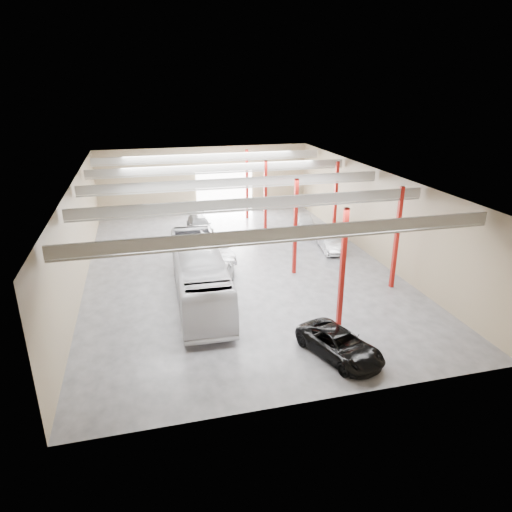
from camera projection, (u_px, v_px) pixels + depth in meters
name	position (u px, v px, depth m)	size (l,w,h in m)	color
depot_shell	(237.00, 202.00, 33.33)	(22.12, 32.12, 7.06)	#49494E
coach_bus	(199.00, 274.00, 29.04)	(2.90, 12.39, 3.45)	silver
black_sedan	(340.00, 344.00, 23.21)	(2.30, 4.98, 1.38)	black
car_row_a	(219.00, 276.00, 31.19)	(1.80, 4.47, 1.52)	silver
car_row_b	(212.00, 249.00, 35.95)	(1.82, 5.23, 1.72)	silver
car_row_c	(200.00, 225.00, 42.44)	(2.04, 5.01, 1.45)	slate
car_right_near	(330.00, 242.00, 38.02)	(1.52, 4.36, 1.44)	#A6A7AB
car_right_far	(305.00, 224.00, 42.62)	(1.89, 4.70, 1.60)	silver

